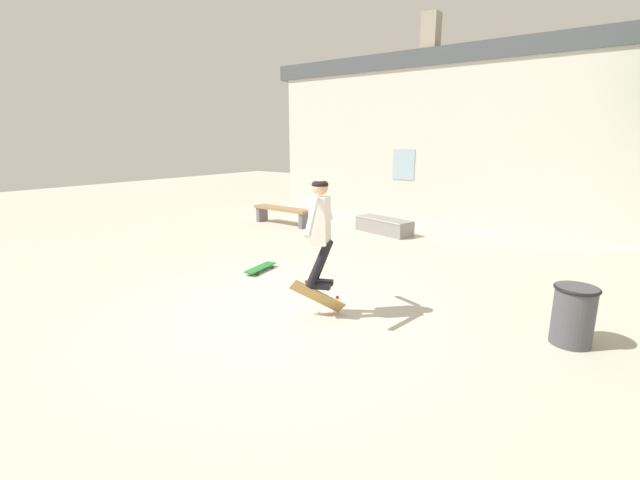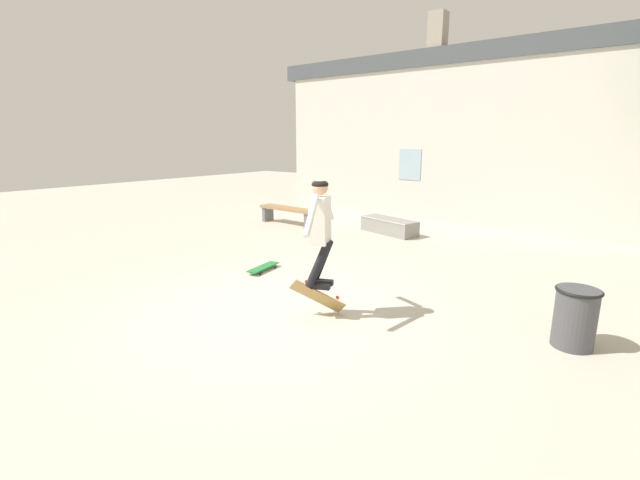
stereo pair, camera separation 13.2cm
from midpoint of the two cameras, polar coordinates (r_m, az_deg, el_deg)
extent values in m
plane|color=beige|center=(6.19, -5.70, -9.65)|extent=(40.00, 40.00, 0.00)
cube|color=beige|center=(12.72, 19.02, 11.62)|extent=(12.64, 0.40, 4.39)
cube|color=#474C51|center=(12.91, 19.90, 22.44)|extent=(13.27, 0.52, 0.47)
cube|color=gray|center=(13.50, 14.28, 25.42)|extent=(0.44, 0.44, 0.93)
cube|color=#99B7C6|center=(13.23, 10.80, 9.87)|extent=(0.70, 0.02, 0.90)
cube|color=#99754C|center=(12.37, -5.37, 4.17)|extent=(1.94, 0.50, 0.08)
cube|color=slate|center=(13.00, -8.02, 3.43)|extent=(0.13, 0.37, 0.42)
cube|color=slate|center=(11.86, -2.41, 2.59)|extent=(0.13, 0.37, 0.42)
cube|color=gray|center=(11.33, 8.18, 1.90)|extent=(1.68, 0.95, 0.39)
cube|color=#B7B7BC|center=(11.10, 7.24, 2.67)|extent=(1.54, 0.45, 0.02)
cylinder|color=#47474C|center=(5.95, 30.14, -8.71)|extent=(0.46, 0.46, 0.72)
torus|color=black|center=(5.84, 30.53, -5.59)|extent=(0.50, 0.50, 0.04)
cube|color=silver|center=(5.65, -0.67, 2.65)|extent=(0.34, 0.40, 0.63)
sphere|color=tan|center=(5.58, -0.68, 7.05)|extent=(0.27, 0.27, 0.21)
ellipsoid|color=black|center=(5.58, -0.68, 7.42)|extent=(0.29, 0.29, 0.12)
cylinder|color=black|center=(5.86, -0.44, -2.88)|extent=(0.38, 0.16, 0.66)
cube|color=black|center=(5.95, -0.16, -5.66)|extent=(0.28, 0.19, 0.07)
cylinder|color=black|center=(5.71, -0.87, -3.34)|extent=(0.33, 0.30, 0.66)
cube|color=black|center=(5.79, -0.57, -6.19)|extent=(0.28, 0.19, 0.07)
cylinder|color=silver|center=(6.01, 0.31, 4.57)|extent=(0.26, 0.49, 0.49)
cylinder|color=silver|center=(5.24, -1.80, 3.27)|extent=(0.26, 0.49, 0.49)
cube|color=#AD894C|center=(5.98, -0.96, -7.53)|extent=(0.64, 0.54, 0.56)
cylinder|color=#DB3D33|center=(6.01, 1.70, -7.67)|extent=(0.06, 0.08, 0.06)
cylinder|color=#DB3D33|center=(6.17, 0.60, -8.70)|extent=(0.06, 0.08, 0.06)
cylinder|color=#DB3D33|center=(5.86, -2.46, -5.62)|extent=(0.06, 0.08, 0.06)
cylinder|color=#DB3D33|center=(6.02, -3.48, -6.72)|extent=(0.06, 0.08, 0.06)
cube|color=#237F38|center=(8.09, -8.42, -3.64)|extent=(0.32, 0.79, 0.02)
cylinder|color=black|center=(7.86, -8.76, -4.50)|extent=(0.02, 0.06, 0.05)
cylinder|color=black|center=(7.98, -10.04, -4.27)|extent=(0.02, 0.06, 0.05)
cylinder|color=black|center=(8.23, -6.83, -3.62)|extent=(0.02, 0.06, 0.05)
cylinder|color=black|center=(8.35, -8.08, -3.41)|extent=(0.02, 0.06, 0.05)
camera|label=1|loc=(0.07, -90.66, -0.16)|focal=24.00mm
camera|label=2|loc=(0.07, 89.34, 0.16)|focal=24.00mm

